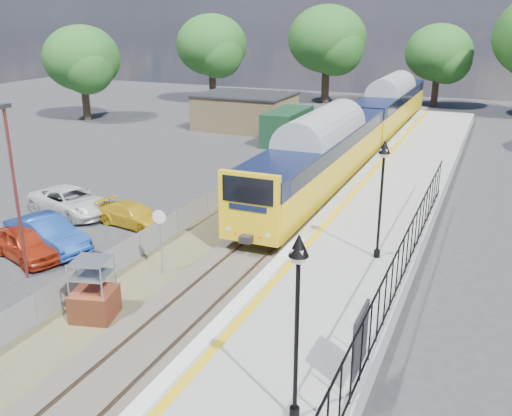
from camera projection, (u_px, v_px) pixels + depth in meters
The scene contains 18 objects.
ground at pixel (179, 323), 19.04m from camera, with size 120.00×120.00×0.00m, color #2D2D30.
track_bed at pixel (273, 225), 27.60m from camera, with size 5.90×80.00×0.29m.
platform at pixel (360, 245), 24.28m from camera, with size 5.00×70.00×0.90m, color gray.
platform_edge at pixel (314, 228), 24.91m from camera, with size 0.90×70.00×0.01m.
victorian_lamp_south at pixel (298, 286), 12.12m from camera, with size 0.44×0.44×4.60m.
victorian_lamp_north at pixel (383, 172), 20.89m from camera, with size 0.44×0.44×4.60m.
palisade_fence at pixel (393, 280), 17.95m from camera, with size 0.12×26.00×2.00m.
wire_fence at pixel (225, 193), 30.85m from camera, with size 0.06×52.00×1.20m.
outbuilding at pixel (253, 114), 49.77m from camera, with size 10.80×10.10×3.12m.
tree_line at pixel (421, 50), 52.90m from camera, with size 56.80×43.80×11.88m.
train at pixel (364, 123), 41.05m from camera, with size 2.82×40.83×3.51m.
brick_plinth at pixel (93, 290), 19.01m from camera, with size 1.65×1.65×2.19m.
speed_sign at pixel (160, 231), 21.98m from camera, with size 0.54×0.14×2.72m.
carpark_lamp at pixel (14, 182), 21.08m from camera, with size 0.25×0.50×6.77m.
car_red at pixel (26, 244), 23.87m from camera, with size 1.57×3.90×1.33m, color #AA2A0F.
car_blue at pixel (47, 234), 24.75m from camera, with size 1.56×4.48×1.48m, color navy.
car_yellow at pixel (133, 215), 27.61m from camera, with size 1.58×3.88×1.13m, color gold.
car_white at pixel (71, 201), 29.19m from camera, with size 2.28×4.94×1.37m, color silver.
Camera 1 is at (9.00, -14.40, 9.79)m, focal length 40.00 mm.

